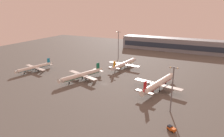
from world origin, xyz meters
TOP-DOWN VIEW (x-y plane):
  - ground_plane at (0.00, 0.00)m, footprint 416.00×416.00m
  - terminal_building at (31.54, 146.37)m, footprint 149.50×22.40m
  - airplane_taxiway_distant at (-20.36, 0.59)m, footprint 31.59×40.14m
  - airplane_mid_apron at (-70.98, 1.09)m, footprint 27.62×35.24m
  - airplane_terminal_side at (38.39, 6.85)m, footprint 35.11×44.82m
  - airplane_far_stand at (-3.56, 45.43)m, footprint 31.68×40.57m
  - baggage_tractor at (56.56, -39.55)m, footprint 4.56×3.81m
  - apron_light_east at (52.48, -21.27)m, footprint 4.80×0.90m
  - apron_light_west at (-23.71, 76.66)m, footprint 4.80×0.90m

SIDE VIEW (x-z plane):
  - ground_plane at x=0.00m, z-range 0.00..0.00m
  - baggage_tractor at x=56.56m, z-range 0.05..2.30m
  - airplane_mid_apron at x=-70.98m, z-range -1.11..8.02m
  - airplane_far_stand at x=-3.56m, z-range -1.27..9.14m
  - airplane_taxiway_distant at x=-20.36m, z-range -1.30..9.32m
  - airplane_terminal_side at x=38.39m, z-range -1.41..10.17m
  - terminal_building at x=31.54m, z-range -0.11..16.29m
  - apron_light_east at x=52.48m, z-range 1.84..27.80m
  - apron_light_west at x=-23.71m, z-range 1.89..31.83m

